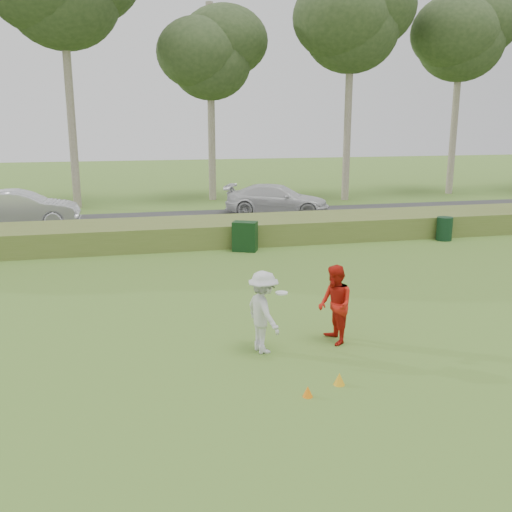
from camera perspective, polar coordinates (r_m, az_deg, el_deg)
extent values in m
plane|color=#457025|center=(12.23, 4.33, -10.27)|extent=(120.00, 120.00, 0.00)
cube|color=#55692A|center=(23.35, -4.46, 2.48)|extent=(80.00, 3.00, 0.90)
cube|color=#2D2D2D|center=(28.30, -6.00, 3.54)|extent=(80.00, 6.00, 0.06)
cylinder|color=gray|center=(33.87, -18.35, 17.71)|extent=(0.44, 0.44, 15.50)
cylinder|color=gray|center=(35.58, -4.51, 14.87)|extent=(0.44, 0.44, 11.50)
ellipsoid|color=#2C3F1F|center=(35.76, -4.60, 19.48)|extent=(6.24, 6.24, 5.28)
cylinder|color=gray|center=(35.83, 9.29, 16.74)|extent=(0.44, 0.44, 14.00)
ellipsoid|color=#2C3F1F|center=(36.20, 9.52, 22.27)|extent=(7.28, 7.28, 6.16)
cylinder|color=gray|center=(40.61, 19.45, 15.42)|extent=(0.44, 0.44, 13.50)
ellipsoid|color=#2C3F1F|center=(40.90, 19.85, 20.14)|extent=(7.02, 7.02, 5.94)
imported|color=silver|center=(12.28, 0.74, -5.62)|extent=(0.92, 1.29, 1.80)
cylinder|color=white|center=(12.25, 2.57, -3.71)|extent=(0.27, 0.27, 0.03)
imported|color=red|center=(12.88, 7.91, -4.85)|extent=(0.70, 0.88, 1.79)
cone|color=orange|center=(10.70, 5.20, -13.34)|extent=(0.19, 0.19, 0.21)
cone|color=#F0A819|center=(11.20, 8.33, -12.06)|extent=(0.22, 0.22, 0.24)
cube|color=black|center=(21.71, -1.11, 1.97)|extent=(1.06, 0.89, 1.13)
cylinder|color=black|center=(24.91, 18.32, 2.61)|extent=(0.86, 0.86, 0.97)
imported|color=silver|center=(28.20, -22.47, 4.36)|extent=(5.18, 1.85, 1.70)
imported|color=silver|center=(29.69, 2.13, 5.65)|extent=(5.77, 4.05, 1.55)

